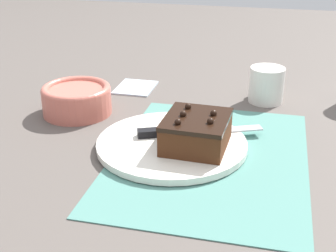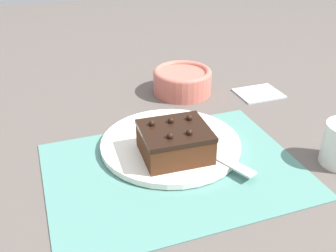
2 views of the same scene
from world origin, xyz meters
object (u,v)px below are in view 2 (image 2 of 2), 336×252
(cake_plate, at_px, (171,144))
(chocolate_cake, at_px, (175,141))
(serving_knife, at_px, (187,138))
(small_bowl, at_px, (182,80))

(cake_plate, relative_size, chocolate_cake, 2.15)
(serving_knife, bearing_deg, small_bowl, -132.51)
(cake_plate, height_order, small_bowl, small_bowl)
(serving_knife, relative_size, small_bowl, 1.56)
(cake_plate, height_order, chocolate_cake, chocolate_cake)
(cake_plate, height_order, serving_knife, serving_knife)
(cake_plate, xyz_separation_m, small_bowl, (0.12, 0.24, 0.02))
(cake_plate, bearing_deg, small_bowl, 63.47)
(cake_plate, xyz_separation_m, serving_knife, (0.03, -0.01, 0.01))
(cake_plate, distance_m, small_bowl, 0.27)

